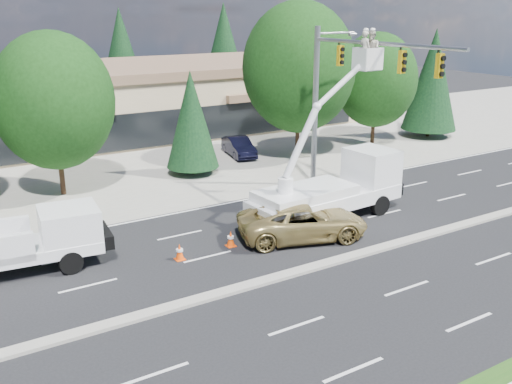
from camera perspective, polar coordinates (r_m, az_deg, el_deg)
ground at (r=21.50m, az=-0.93°, el=-9.50°), size 140.00×140.00×0.00m
concrete_apron at (r=38.98m, az=-16.14°, el=2.46°), size 140.00×22.00×0.01m
road_median at (r=21.47m, az=-0.93°, el=-9.36°), size 120.00×0.55×0.12m
strip_mall at (r=47.94m, az=-19.79°, el=8.35°), size 50.40×15.40×5.50m
tree_front_d at (r=32.49m, az=-19.57°, el=8.56°), size 6.41×6.41×8.89m
tree_front_e at (r=35.30m, az=-6.47°, el=7.23°), size 3.25×3.25×6.41m
tree_front_f at (r=38.97m, az=4.32°, el=12.31°), size 7.57×7.57×10.50m
tree_front_g at (r=43.55m, az=11.91°, el=10.90°), size 6.02×6.02×8.36m
tree_front_h at (r=47.88m, az=17.23°, el=10.69°), size 4.31×4.31×8.50m
tree_back_c at (r=61.84m, az=-13.30°, el=13.25°), size 5.12×5.12×10.09m
tree_back_d at (r=66.62m, az=-3.22°, el=14.22°), size 5.39×5.39×10.63m
signal_mast at (r=30.92m, az=8.52°, el=10.56°), size 2.76×10.16×9.00m
utility_pickup at (r=24.15m, az=-21.47°, el=-5.11°), size 6.33×2.92×2.35m
bucket_truck at (r=28.22m, az=8.20°, el=1.26°), size 8.28×3.08×9.02m
traffic_cone_b at (r=23.78m, az=-7.65°, el=-5.96°), size 0.40×0.40×0.70m
traffic_cone_c at (r=24.88m, az=-2.55°, el=-4.71°), size 0.40×0.40×0.70m
minivan at (r=25.63m, az=4.71°, el=-2.93°), size 6.36×4.38×1.62m
parked_car_east at (r=40.05m, az=-1.72°, el=4.55°), size 2.19×4.26×1.34m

